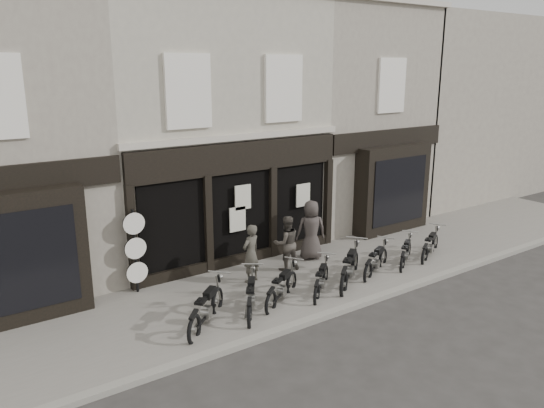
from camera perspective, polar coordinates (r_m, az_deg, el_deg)
ground_plane at (r=14.48m, az=2.93°, el=-10.15°), size 90.00×90.00×0.00m
pavement at (r=15.11m, az=0.82°, el=-8.79°), size 30.00×4.20×0.12m
kerb at (r=13.58m, az=6.23°, el=-11.67°), size 30.00×0.25×0.13m
central_building at (r=18.32m, az=-8.50°, el=8.24°), size 7.30×6.22×8.34m
neighbour_right at (r=21.85m, az=6.82°, el=9.18°), size 5.60×6.73×8.34m
filler_right at (r=27.98m, az=19.45°, el=9.75°), size 11.00×6.00×8.20m
motorcycle_0 at (r=12.91m, az=-7.05°, el=-11.37°), size 1.83×1.67×1.07m
motorcycle_1 at (r=13.48m, az=-2.27°, el=-10.20°), size 1.45×1.84×1.02m
motorcycle_2 at (r=14.03m, az=1.07°, el=-9.22°), size 1.84×1.31×0.99m
motorcycle_3 at (r=14.60m, az=5.32°, el=-8.39°), size 1.63×1.44×0.94m
motorcycle_4 at (r=15.28m, az=8.35°, el=-7.09°), size 2.05×1.64×1.14m
motorcycle_5 at (r=16.15m, az=11.12°, el=-6.27°), size 1.86×1.12×0.96m
motorcycle_6 at (r=17.06m, az=14.18°, el=-5.35°), size 1.70×1.26×0.92m
motorcycle_7 at (r=17.90m, az=16.64°, el=-4.52°), size 1.87×1.12×0.96m
man_left at (r=14.96m, az=-2.29°, el=-5.33°), size 0.70×0.56×1.68m
man_centre at (r=15.83m, az=1.55°, el=-4.21°), size 0.93×0.79×1.67m
man_right at (r=16.72m, az=4.22°, el=-2.81°), size 1.09×0.93×1.90m
advert_sign_post at (r=14.65m, az=-14.45°, el=-5.32°), size 0.59×0.38×2.43m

